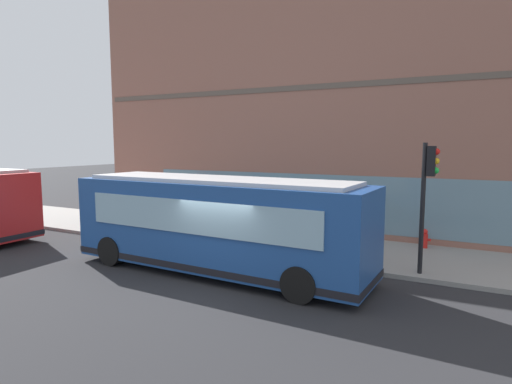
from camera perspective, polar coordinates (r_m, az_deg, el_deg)
The scene contains 9 objects.
ground at distance 13.04m, azimuth -3.89°, elevation -12.00°, with size 120.00×120.00×0.00m, color #262628.
sidewalk_curb at distance 17.22m, azimuth 4.64°, elevation -7.15°, with size 4.57×40.00×0.15m, color gray.
building_corner at distance 22.62m, azimuth 10.96°, elevation 11.09°, with size 7.82×23.76×11.99m.
city_bus_nearside at distance 13.63m, azimuth -5.40°, elevation -4.44°, with size 2.91×10.13×3.07m.
traffic_light_near_corner at distance 13.72m, azimuth 22.20°, elevation 1.10°, with size 0.32×0.49×4.03m.
fire_hydrant at distance 17.58m, azimuth 21.83°, elevation -5.86°, with size 0.35×0.35×0.74m.
pedestrian_near_building_entrance at distance 17.59m, azimuth -9.19°, elevation -3.71°, with size 0.32×0.32×1.56m.
pedestrian_near_hydrant at distance 14.99m, azimuth 8.93°, elevation -5.12°, with size 0.32×0.32×1.71m.
newspaper_vending_box at distance 20.76m, azimuth -8.86°, elevation -3.36°, with size 0.44×0.42×0.90m.
Camera 1 is at (-10.55, -6.45, 4.14)m, focal length 29.60 mm.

